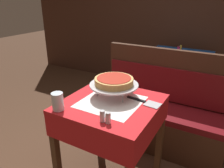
% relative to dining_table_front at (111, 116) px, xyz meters
% --- Properties ---
extents(dining_table_front, '(0.69, 0.69, 0.76)m').
position_rel_dining_table_front_xyz_m(dining_table_front, '(0.00, 0.00, 0.00)').
color(dining_table_front, red).
rests_on(dining_table_front, ground_plane).
extents(dining_table_rear, '(0.84, 0.84, 0.76)m').
position_rel_dining_table_front_xyz_m(dining_table_rear, '(0.09, 1.68, 0.02)').
color(dining_table_rear, '#194799').
rests_on(dining_table_rear, ground_plane).
extents(booth_bench, '(1.32, 0.45, 1.00)m').
position_rel_dining_table_front_xyz_m(booth_bench, '(0.16, 0.73, -0.34)').
color(booth_bench, '#3D2316').
rests_on(booth_bench, ground_plane).
extents(back_wall_panel, '(6.00, 0.04, 2.40)m').
position_rel_dining_table_front_xyz_m(back_wall_panel, '(0.00, 2.29, 0.56)').
color(back_wall_panel, '#3D2319').
rests_on(back_wall_panel, ground_plane).
extents(pizza_pan_stand, '(0.38, 0.38, 0.10)m').
position_rel_dining_table_front_xyz_m(pizza_pan_stand, '(-0.03, 0.10, 0.22)').
color(pizza_pan_stand, '#ADADB2').
rests_on(pizza_pan_stand, dining_table_front).
extents(deep_dish_pizza, '(0.30, 0.30, 0.05)m').
position_rel_dining_table_front_xyz_m(deep_dish_pizza, '(-0.03, 0.10, 0.25)').
color(deep_dish_pizza, tan).
rests_on(deep_dish_pizza, pizza_pan_stand).
extents(pizza_server, '(0.27, 0.11, 0.01)m').
position_rel_dining_table_front_xyz_m(pizza_server, '(0.22, 0.11, 0.13)').
color(pizza_server, '#BCBCC1').
rests_on(pizza_server, dining_table_front).
extents(water_glass_near, '(0.08, 0.08, 0.12)m').
position_rel_dining_table_front_xyz_m(water_glass_near, '(-0.26, -0.28, 0.19)').
color(water_glass_near, silver).
rests_on(water_glass_near, dining_table_front).
extents(salt_shaker, '(0.03, 0.03, 0.08)m').
position_rel_dining_table_front_xyz_m(salt_shaker, '(0.09, -0.26, 0.16)').
color(salt_shaker, silver).
rests_on(salt_shaker, dining_table_front).
extents(pepper_shaker, '(0.03, 0.03, 0.07)m').
position_rel_dining_table_front_xyz_m(pepper_shaker, '(0.13, -0.26, 0.16)').
color(pepper_shaker, silver).
rests_on(pepper_shaker, dining_table_front).
extents(napkin_holder, '(0.10, 0.05, 0.09)m').
position_rel_dining_table_front_xyz_m(napkin_holder, '(-0.12, 0.30, 0.17)').
color(napkin_holder, '#B2B2B7').
rests_on(napkin_holder, dining_table_front).
extents(condiment_caddy, '(0.15, 0.15, 0.15)m').
position_rel_dining_table_front_xyz_m(condiment_caddy, '(0.10, 1.63, 0.16)').
color(condiment_caddy, black).
rests_on(condiment_caddy, dining_table_rear).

